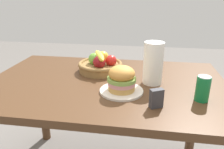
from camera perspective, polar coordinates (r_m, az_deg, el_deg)
name	(u,v)px	position (r m, az deg, el deg)	size (l,w,h in m)	color
dining_table	(106,97)	(1.34, -1.57, -5.74)	(1.40, 0.90, 0.75)	#4C301C
plate	(121,91)	(1.16, 2.46, -4.26)	(0.23, 0.23, 0.01)	silver
sandwich	(122,78)	(1.14, 2.51, -1.03)	(0.15, 0.15, 0.13)	tan
soda_can	(203,89)	(1.14, 22.49, -3.41)	(0.07, 0.07, 0.13)	#147238
fruit_basket	(101,64)	(1.45, -3.00, 2.67)	(0.29, 0.29, 0.14)	olive
paper_towel_roll	(153,63)	(1.25, 10.63, 2.90)	(0.11, 0.11, 0.24)	white
napkin_holder	(156,98)	(1.02, 11.43, -6.10)	(0.06, 0.03, 0.09)	#333338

